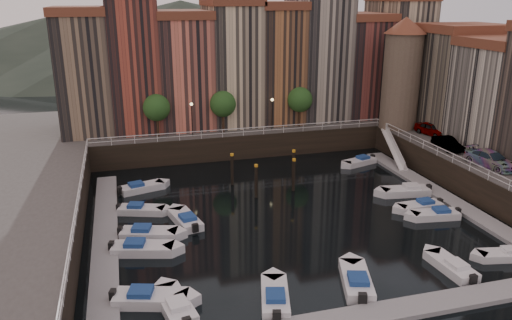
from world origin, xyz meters
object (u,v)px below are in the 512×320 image
object	(u,v)px
car_a	(432,130)
car_c	(491,160)
corner_tower	(402,72)
boat_left_2	(148,233)
mooring_pilings	(269,173)
boat_left_1	(142,249)
boat_left_0	(149,298)
car_b	(447,144)
gangway	(394,147)

from	to	relation	value
car_a	car_c	bearing A→B (deg)	-108.94
corner_tower	boat_left_2	bearing A→B (deg)	-152.97
corner_tower	mooring_pilings	xyz separation A→B (m)	(-19.79, -8.59, -8.54)
boat_left_1	car_c	xyz separation A→B (m)	(34.04, 2.82, 3.40)
boat_left_2	car_a	distance (m)	37.01
boat_left_0	boat_left_1	size ratio (longest dim) A/B	1.01
corner_tower	car_b	bearing A→B (deg)	-89.53
mooring_pilings	car_a	world-z (taller)	car_a
mooring_pilings	car_b	bearing A→B (deg)	-4.95
corner_tower	boat_left_1	distance (m)	39.81
gangway	boat_left_1	world-z (taller)	gangway
boat_left_0	car_b	xyz separation A→B (m)	(33.41, 16.00, 3.31)
boat_left_1	corner_tower	bearing A→B (deg)	45.32
car_a	car_b	distance (m)	6.09
car_a	car_c	xyz separation A→B (m)	(-1.38, -11.93, 0.04)
boat_left_0	car_c	world-z (taller)	car_c
boat_left_2	car_b	size ratio (longest dim) A/B	1.19
gangway	boat_left_1	xyz separation A→B (m)	(-30.52, -14.78, -1.53)
car_b	boat_left_2	bearing A→B (deg)	-166.84
gangway	car_c	xyz separation A→B (m)	(3.52, -11.95, 1.87)
corner_tower	mooring_pilings	bearing A→B (deg)	-156.54
car_b	mooring_pilings	bearing A→B (deg)	177.17
boat_left_1	car_a	bearing A→B (deg)	37.96
car_c	boat_left_1	bearing A→B (deg)	173.91
gangway	car_c	bearing A→B (deg)	-73.61
boat_left_0	boat_left_2	xyz separation A→B (m)	(0.54, 9.58, -0.01)
boat_left_2	car_b	xyz separation A→B (m)	(32.86, 6.42, 3.32)
boat_left_1	car_c	distance (m)	34.32
corner_tower	boat_left_1	size ratio (longest dim) A/B	2.67
corner_tower	boat_left_1	bearing A→B (deg)	-150.03
boat_left_2	car_c	size ratio (longest dim) A/B	0.93
boat_left_1	car_a	distance (m)	38.51
mooring_pilings	car_c	xyz separation A→B (m)	(20.40, -7.87, 2.14)
car_a	boat_left_1	bearing A→B (deg)	-169.72
gangway	boat_left_1	distance (m)	33.94
gangway	boat_left_0	distance (m)	37.46
mooring_pilings	car_c	world-z (taller)	car_c
gangway	boat_left_0	bearing A→B (deg)	-144.36
corner_tower	car_a	bearing A→B (deg)	-66.19
corner_tower	mooring_pilings	distance (m)	23.20
car_a	car_c	size ratio (longest dim) A/B	0.81
gangway	boat_left_2	bearing A→B (deg)	-157.75
corner_tower	boat_left_0	distance (m)	43.57
boat_left_1	car_a	world-z (taller)	car_a
boat_left_1	car_a	size ratio (longest dim) A/B	1.16
gangway	mooring_pilings	size ratio (longest dim) A/B	1.18
boat_left_0	car_a	distance (m)	41.63
boat_left_0	boat_left_2	distance (m)	9.60
boat_left_1	boat_left_2	size ratio (longest dim) A/B	1.02
car_a	boat_left_0	bearing A→B (deg)	-160.67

